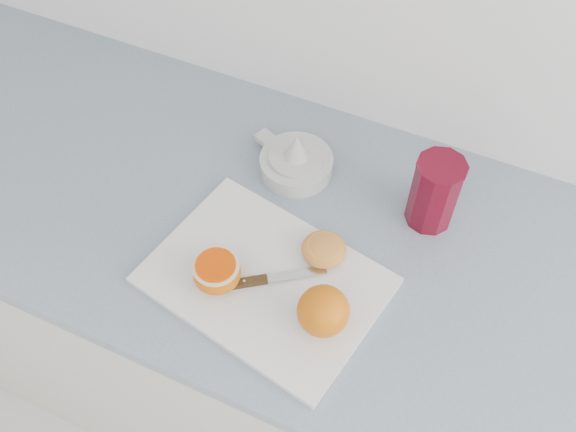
{
  "coord_description": "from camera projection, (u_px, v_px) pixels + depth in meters",
  "views": [
    {
      "loc": [
        0.21,
        1.11,
        1.8
      ],
      "look_at": [
        -0.05,
        1.67,
        0.96
      ],
      "focal_mm": 40.0,
      "sensor_mm": 36.0,
      "label": 1
    }
  ],
  "objects": [
    {
      "name": "squeezed_shell",
      "position": [
        324.0,
        249.0,
        1.05
      ],
      "size": [
        0.07,
        0.07,
        0.03
      ],
      "color": "orange",
      "rests_on": "cutting_board"
    },
    {
      "name": "citrus_juicer",
      "position": [
        296.0,
        161.0,
        1.17
      ],
      "size": [
        0.17,
        0.13,
        0.09
      ],
      "color": "silver",
      "rests_on": "counter"
    },
    {
      "name": "counter",
      "position": [
        348.0,
        362.0,
        1.44
      ],
      "size": [
        2.41,
        0.64,
        0.89
      ],
      "color": "silver",
      "rests_on": "ground"
    },
    {
      "name": "paring_knife",
      "position": [
        254.0,
        281.0,
        1.03
      ],
      "size": [
        0.15,
        0.11,
        0.01
      ],
      "color": "#432F15",
      "rests_on": "cutting_board"
    },
    {
      "name": "cutting_board",
      "position": [
        265.0,
        280.0,
        1.04
      ],
      "size": [
        0.41,
        0.33,
        0.01
      ],
      "primitive_type": "cube",
      "rotation": [
        0.0,
        0.0,
        -0.19
      ],
      "color": "white",
      "rests_on": "counter"
    },
    {
      "name": "whole_orange",
      "position": [
        323.0,
        311.0,
        0.96
      ],
      "size": [
        0.08,
        0.08,
        0.08
      ],
      "color": "#CB6D14",
      "rests_on": "cutting_board"
    },
    {
      "name": "half_orange",
      "position": [
        217.0,
        272.0,
        1.02
      ],
      "size": [
        0.08,
        0.08,
        0.05
      ],
      "color": "#CB6D14",
      "rests_on": "cutting_board"
    },
    {
      "name": "red_tumbler",
      "position": [
        434.0,
        194.0,
        1.08
      ],
      "size": [
        0.08,
        0.08,
        0.14
      ],
      "color": "#620719",
      "rests_on": "counter"
    }
  ]
}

